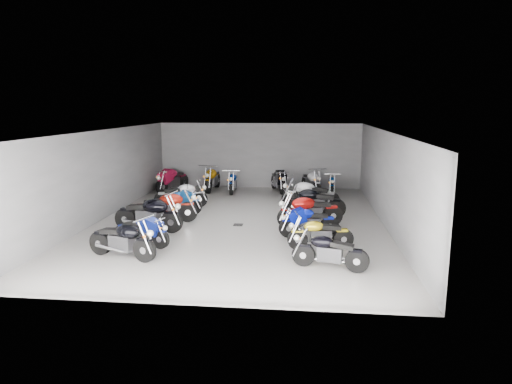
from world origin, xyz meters
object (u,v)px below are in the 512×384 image
drain_grate (238,225)px  motorcycle_left_a (122,240)px  motorcycle_right_b (320,234)px  motorcycle_back_b (212,179)px  motorcycle_left_f (181,195)px  motorcycle_right_c (308,222)px  motorcycle_right_a (329,251)px  motorcycle_back_c (233,182)px  motorcycle_right_d (309,211)px  motorcycle_left_e (177,202)px  motorcycle_back_e (311,182)px  motorcycle_left_c (149,214)px  motorcycle_right_f (310,195)px  motorcycle_back_a (172,180)px  motorcycle_left_b (142,231)px  motorcycle_back_f (332,184)px  motorcycle_right_e (314,202)px  motorcycle_back_d (278,180)px  motorcycle_left_d (165,207)px

drain_grate → motorcycle_left_a: size_ratio=0.15×
motorcycle_right_b → motorcycle_back_b: 9.99m
motorcycle_left_f → motorcycle_right_c: 6.19m
motorcycle_right_a → motorcycle_right_b: 1.62m
motorcycle_back_b → motorcycle_back_c: bearing=165.3°
motorcycle_right_b → motorcycle_right_d: motorcycle_right_d is taller
motorcycle_left_e → motorcycle_back_e: bearing=129.0°
motorcycle_left_c → motorcycle_right_d: (5.20, 1.09, -0.02)m
motorcycle_right_f → motorcycle_back_a: bearing=76.9°
motorcycle_right_a → motorcycle_back_c: (-3.99, 10.00, 0.03)m
motorcycle_left_a → motorcycle_right_f: 8.34m
motorcycle_right_a → motorcycle_back_c: 10.76m
motorcycle_left_b → motorcycle_back_c: motorcycle_back_c is taller
motorcycle_left_f → motorcycle_back_f: size_ratio=1.11×
motorcycle_right_a → motorcycle_back_f: 10.11m
motorcycle_left_b → motorcycle_right_e: motorcycle_right_e is taller
motorcycle_left_f → motorcycle_right_f: motorcycle_right_f is taller
motorcycle_left_a → motorcycle_right_a: (5.46, -0.24, -0.05)m
motorcycle_right_f → motorcycle_back_d: size_ratio=1.05×
motorcycle_left_a → motorcycle_right_b: motorcycle_left_a is taller
motorcycle_right_e → motorcycle_back_b: motorcycle_back_b is taller
motorcycle_right_e → motorcycle_right_f: (-0.16, 1.31, 0.02)m
motorcycle_back_d → motorcycle_left_c: bearing=45.4°
motorcycle_right_a → motorcycle_left_f: bearing=54.8°
motorcycle_right_b → motorcycle_back_a: size_ratio=0.82×
motorcycle_left_b → motorcycle_right_e: size_ratio=0.82×
motorcycle_right_d → motorcycle_right_e: 1.55m
motorcycle_right_d → motorcycle_left_b: bearing=100.2°
motorcycle_left_a → motorcycle_back_c: size_ratio=1.00×
motorcycle_left_b → motorcycle_right_a: motorcycle_right_a is taller
drain_grate → motorcycle_back_a: size_ratio=0.14×
drain_grate → motorcycle_left_e: motorcycle_left_e is taller
motorcycle_right_a → motorcycle_right_b: size_ratio=1.01×
motorcycle_back_d → motorcycle_right_f: bearing=94.9°
motorcycle_left_a → motorcycle_back_a: (-1.43, 9.57, 0.06)m
motorcycle_right_c → motorcycle_back_d: bearing=-7.6°
motorcycle_left_a → motorcycle_back_a: motorcycle_back_a is taller
motorcycle_left_a → motorcycle_left_e: (0.05, 5.11, -0.05)m
motorcycle_right_d → motorcycle_back_f: size_ratio=1.18×
motorcycle_back_c → motorcycle_back_f: 4.65m
motorcycle_left_d → motorcycle_right_c: motorcycle_left_d is taller
motorcycle_left_d → motorcycle_back_f: (6.11, 6.02, -0.10)m
motorcycle_right_a → motorcycle_back_b: motorcycle_back_b is taller
motorcycle_right_d → motorcycle_back_c: bearing=12.1°
motorcycle_back_e → motorcycle_left_a: bearing=43.8°
motorcycle_left_a → motorcycle_back_a: size_ratio=0.91×
motorcycle_right_a → motorcycle_right_f: bearing=17.7°
motorcycle_left_b → motorcycle_left_f: (-0.21, 5.14, 0.06)m
motorcycle_left_b → motorcycle_right_a: (5.33, -1.36, 0.01)m
motorcycle_back_d → drain_grate: bearing=63.3°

